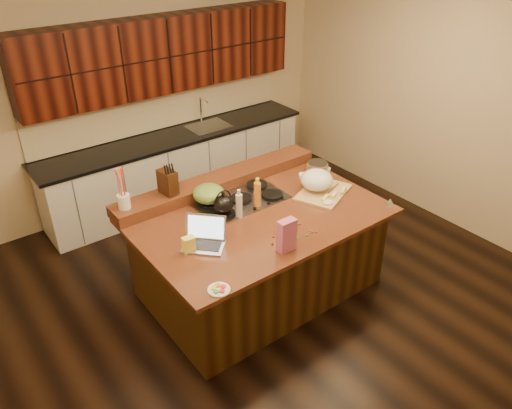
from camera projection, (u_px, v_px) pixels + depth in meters
room at (259, 174)px, 4.64m from camera, size 5.52×5.02×2.72m
island at (259, 251)px, 5.10m from camera, size 2.40×1.60×0.92m
back_ledge at (219, 181)px, 5.31m from camera, size 2.40×0.30×0.12m
cooktop at (241, 200)px, 5.06m from camera, size 0.92×0.52×0.05m
back_counter at (174, 131)px, 6.51m from camera, size 3.70×0.66×2.40m
kettle at (223, 204)px, 4.76m from camera, size 0.23×0.23×0.18m
green_bowl at (209, 194)px, 4.93m from camera, size 0.38×0.38×0.18m
laptop at (205, 237)px, 4.40m from camera, size 0.45×0.46×0.25m
oil_bottle at (257, 195)px, 4.91m from camera, size 0.09×0.09×0.27m
vinegar_bottle at (239, 206)px, 4.74m from camera, size 0.08×0.08×0.25m
wooden_tray at (318, 183)px, 5.19m from camera, size 0.71×0.62×0.24m
ramekin_a at (327, 204)px, 4.98m from camera, size 0.13×0.13×0.04m
ramekin_b at (326, 170)px, 5.62m from camera, size 0.12×0.12×0.04m
ramekin_c at (303, 176)px, 5.50m from camera, size 0.13×0.13×0.04m
strainer_bowl at (317, 168)px, 5.62m from camera, size 0.31×0.31×0.09m
kitchen_timer at (390, 202)px, 4.99m from camera, size 0.10×0.10×0.07m
pink_bag at (287, 235)px, 4.28m from camera, size 0.16×0.09×0.30m
candy_plate at (219, 290)px, 3.89m from camera, size 0.24×0.24×0.01m
package_box at (189, 245)px, 4.29m from camera, size 0.11×0.08×0.15m
utensil_crock at (124, 201)px, 4.69m from camera, size 0.13×0.13×0.14m
knife_block at (168, 182)px, 4.91m from camera, size 0.15×0.21×0.25m
gumdrop_0 at (310, 231)px, 4.58m from camera, size 0.02×0.02×0.02m
gumdrop_1 at (284, 236)px, 4.51m from camera, size 0.02×0.02×0.02m
gumdrop_2 at (274, 237)px, 4.51m from camera, size 0.02×0.02×0.02m
gumdrop_3 at (298, 238)px, 4.48m from camera, size 0.02×0.02×0.02m
gumdrop_4 at (316, 232)px, 4.57m from camera, size 0.02×0.02×0.02m
gumdrop_5 at (312, 232)px, 4.57m from camera, size 0.02×0.02×0.02m
gumdrop_6 at (288, 237)px, 4.51m from camera, size 0.02×0.02×0.02m
gumdrop_7 at (298, 224)px, 4.68m from camera, size 0.02×0.02×0.02m
gumdrop_8 at (300, 224)px, 4.69m from camera, size 0.02×0.02×0.02m
gumdrop_9 at (307, 235)px, 4.52m from camera, size 0.02×0.02×0.02m
gumdrop_10 at (273, 244)px, 4.41m from camera, size 0.02×0.02×0.02m
gumdrop_11 at (285, 241)px, 4.45m from camera, size 0.02×0.02×0.02m
gumdrop_12 at (310, 233)px, 4.55m from camera, size 0.02×0.02×0.02m
gumdrop_13 at (296, 232)px, 4.57m from camera, size 0.02×0.02×0.02m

